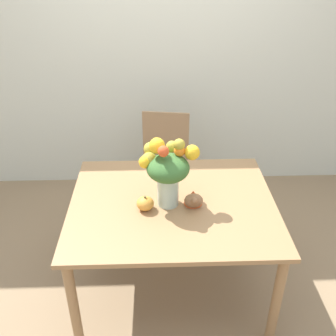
{
  "coord_description": "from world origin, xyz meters",
  "views": [
    {
      "loc": [
        -0.1,
        -2.03,
        2.19
      ],
      "look_at": [
        -0.03,
        -0.02,
        1.0
      ],
      "focal_mm": 42.0,
      "sensor_mm": 36.0,
      "label": 1
    }
  ],
  "objects_px": {
    "turkey_figurine": "(193,199)",
    "dining_chair_near_window": "(164,166)",
    "pumpkin": "(145,203)",
    "flower_vase": "(167,170)"
  },
  "relations": [
    {
      "from": "pumpkin",
      "to": "dining_chair_near_window",
      "type": "xyz_separation_m",
      "value": [
        0.14,
        0.96,
        -0.3
      ]
    },
    {
      "from": "dining_chair_near_window",
      "to": "turkey_figurine",
      "type": "bearing_deg",
      "value": -72.36
    },
    {
      "from": "flower_vase",
      "to": "turkey_figurine",
      "type": "xyz_separation_m",
      "value": [
        0.16,
        -0.03,
        -0.19
      ]
    },
    {
      "from": "flower_vase",
      "to": "pumpkin",
      "type": "height_order",
      "value": "flower_vase"
    },
    {
      "from": "pumpkin",
      "to": "dining_chair_near_window",
      "type": "distance_m",
      "value": 1.02
    },
    {
      "from": "turkey_figurine",
      "to": "dining_chair_near_window",
      "type": "xyz_separation_m",
      "value": [
        -0.16,
        0.93,
        -0.31
      ]
    },
    {
      "from": "flower_vase",
      "to": "dining_chair_near_window",
      "type": "height_order",
      "value": "flower_vase"
    },
    {
      "from": "flower_vase",
      "to": "turkey_figurine",
      "type": "bearing_deg",
      "value": -10.93
    },
    {
      "from": "flower_vase",
      "to": "pumpkin",
      "type": "xyz_separation_m",
      "value": [
        -0.14,
        -0.07,
        -0.19
      ]
    },
    {
      "from": "flower_vase",
      "to": "turkey_figurine",
      "type": "height_order",
      "value": "flower_vase"
    }
  ]
}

